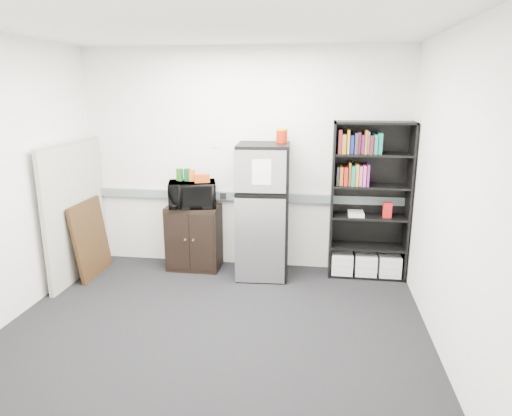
% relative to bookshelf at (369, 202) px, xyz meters
% --- Properties ---
extents(floor, '(4.00, 4.00, 0.00)m').
position_rel_bookshelf_xyz_m(floor, '(-1.53, -1.57, -0.91)').
color(floor, black).
rests_on(floor, ground).
extents(wall_back, '(4.00, 0.02, 2.70)m').
position_rel_bookshelf_xyz_m(wall_back, '(-1.53, 0.18, 0.44)').
color(wall_back, white).
rests_on(wall_back, floor).
extents(wall_right, '(0.02, 3.50, 2.70)m').
position_rel_bookshelf_xyz_m(wall_right, '(0.47, -1.57, 0.44)').
color(wall_right, white).
rests_on(wall_right, floor).
extents(ceiling, '(4.00, 3.50, 0.02)m').
position_rel_bookshelf_xyz_m(ceiling, '(-1.53, -1.57, 1.79)').
color(ceiling, white).
rests_on(ceiling, wall_back).
extents(electrical_raceway, '(3.92, 0.05, 0.10)m').
position_rel_bookshelf_xyz_m(electrical_raceway, '(-1.53, 0.15, -0.01)').
color(electrical_raceway, slate).
rests_on(electrical_raceway, wall_back).
extents(wall_note, '(0.14, 0.00, 0.10)m').
position_rel_bookshelf_xyz_m(wall_note, '(-1.88, 0.18, 0.64)').
color(wall_note, white).
rests_on(wall_note, wall_back).
extents(bookshelf, '(0.90, 0.34, 1.85)m').
position_rel_bookshelf_xyz_m(bookshelf, '(0.00, 0.00, 0.00)').
color(bookshelf, black).
rests_on(bookshelf, floor).
extents(cubicle_partition, '(0.06, 1.30, 1.62)m').
position_rel_bookshelf_xyz_m(cubicle_partition, '(-3.43, -0.49, -0.10)').
color(cubicle_partition, '#ADA89A').
rests_on(cubicle_partition, floor).
extents(cabinet, '(0.65, 0.43, 0.81)m').
position_rel_bookshelf_xyz_m(cabinet, '(-2.12, -0.06, -0.51)').
color(cabinet, black).
rests_on(cabinet, floor).
extents(microwave, '(0.64, 0.51, 0.31)m').
position_rel_bookshelf_xyz_m(microwave, '(-2.12, -0.08, 0.05)').
color(microwave, black).
rests_on(microwave, cabinet).
extents(snack_box_a, '(0.08, 0.07, 0.15)m').
position_rel_bookshelf_xyz_m(snack_box_a, '(-2.28, -0.05, 0.28)').
color(snack_box_a, '#1E5A19').
rests_on(snack_box_a, microwave).
extents(snack_box_b, '(0.07, 0.05, 0.15)m').
position_rel_bookshelf_xyz_m(snack_box_b, '(-2.18, -0.05, 0.28)').
color(snack_box_b, '#0C371C').
rests_on(snack_box_b, microwave).
extents(snack_box_c, '(0.08, 0.06, 0.14)m').
position_rel_bookshelf_xyz_m(snack_box_c, '(-2.12, -0.05, 0.27)').
color(snack_box_c, '#D15B13').
rests_on(snack_box_c, microwave).
extents(snack_bag, '(0.20, 0.15, 0.10)m').
position_rel_bookshelf_xyz_m(snack_bag, '(-1.98, -0.10, 0.25)').
color(snack_bag, '#BA4612').
rests_on(snack_bag, microwave).
extents(refrigerator, '(0.63, 0.66, 1.60)m').
position_rel_bookshelf_xyz_m(refrigerator, '(-1.24, -0.14, -0.12)').
color(refrigerator, black).
rests_on(refrigerator, floor).
extents(coffee_can, '(0.13, 0.13, 0.18)m').
position_rel_bookshelf_xyz_m(coffee_can, '(-1.04, -0.02, 0.77)').
color(coffee_can, '#A41A07').
rests_on(coffee_can, refrigerator).
extents(framed_poster, '(0.16, 0.71, 0.91)m').
position_rel_bookshelf_xyz_m(framed_poster, '(-3.30, -0.43, -0.46)').
color(framed_poster, black).
rests_on(framed_poster, floor).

